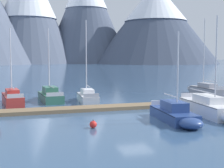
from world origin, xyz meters
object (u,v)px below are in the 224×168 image
(sailboat_second_berth, at_px, (12,98))
(sailboat_far_berth, at_px, (176,114))
(sailboat_last_slip, at_px, (205,90))
(sailboat_outer_slip, at_px, (210,108))
(sailboat_mid_dock_starboard, at_px, (87,96))
(mooring_buoy_channel_marker, at_px, (93,124))
(sailboat_mid_dock_port, at_px, (49,95))

(sailboat_second_berth, bearing_deg, sailboat_far_berth, -46.92)
(sailboat_last_slip, bearing_deg, sailboat_outer_slip, -121.86)
(sailboat_mid_dock_starboard, xyz_separation_m, sailboat_outer_slip, (7.36, -10.40, 0.10))
(mooring_buoy_channel_marker, bearing_deg, sailboat_outer_slip, 7.95)
(sailboat_far_berth, distance_m, sailboat_last_slip, 16.56)
(sailboat_mid_dock_port, relative_size, sailboat_far_berth, 1.18)
(sailboat_mid_dock_port, distance_m, sailboat_last_slip, 18.13)
(sailboat_far_berth, xyz_separation_m, sailboat_last_slip, (10.73, 12.61, 0.07))
(sailboat_mid_dock_starboard, xyz_separation_m, mooring_buoy_channel_marker, (-2.22, -11.73, -0.29))
(sailboat_second_berth, xyz_separation_m, sailboat_mid_dock_port, (3.65, 1.35, -0.04))
(sailboat_outer_slip, bearing_deg, mooring_buoy_channel_marker, -172.05)
(sailboat_mid_dock_starboard, relative_size, sailboat_last_slip, 0.91)
(sailboat_mid_dock_port, xyz_separation_m, mooring_buoy_channel_marker, (1.39, -13.41, -0.33))
(sailboat_outer_slip, xyz_separation_m, sailboat_last_slip, (7.16, 11.52, -0.03))
(sailboat_mid_dock_starboard, xyz_separation_m, sailboat_last_slip, (14.52, 1.12, 0.07))
(sailboat_second_berth, xyz_separation_m, sailboat_mid_dock_starboard, (7.26, -0.33, -0.08))
(sailboat_mid_dock_starboard, distance_m, sailboat_outer_slip, 12.74)
(sailboat_outer_slip, bearing_deg, sailboat_second_berth, 143.74)
(sailboat_second_berth, distance_m, sailboat_last_slip, 21.79)
(sailboat_mid_dock_starboard, bearing_deg, mooring_buoy_channel_marker, -100.70)
(sailboat_mid_dock_starboard, bearing_deg, sailboat_outer_slip, -54.70)
(sailboat_mid_dock_port, bearing_deg, mooring_buoy_channel_marker, -84.09)
(sailboat_far_berth, bearing_deg, mooring_buoy_channel_marker, -177.70)
(sailboat_far_berth, relative_size, sailboat_outer_slip, 0.83)
(sailboat_mid_dock_port, height_order, sailboat_last_slip, sailboat_last_slip)
(sailboat_second_berth, bearing_deg, mooring_buoy_channel_marker, -67.31)
(sailboat_far_berth, bearing_deg, sailboat_mid_dock_port, 119.32)
(sailboat_far_berth, bearing_deg, sailboat_last_slip, 49.62)
(mooring_buoy_channel_marker, bearing_deg, sailboat_mid_dock_port, 95.91)
(sailboat_far_berth, bearing_deg, sailboat_outer_slip, 17.07)
(sailboat_last_slip, bearing_deg, mooring_buoy_channel_marker, -142.47)
(sailboat_second_berth, height_order, sailboat_last_slip, sailboat_last_slip)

